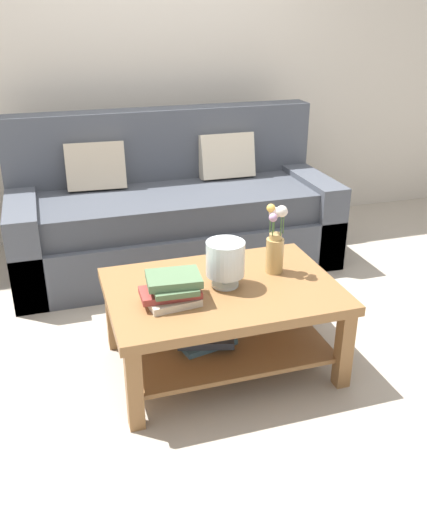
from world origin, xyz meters
name	(u,v)px	position (x,y,z in m)	size (l,w,h in m)	color
ground_plane	(208,320)	(0.00, 0.00, 0.00)	(10.00, 10.00, 0.00)	#ADA393
back_wall	(145,60)	(0.00, 1.65, 1.35)	(6.40, 0.12, 2.70)	beige
couch	(173,214)	(0.01, 0.90, 0.36)	(2.24, 0.90, 1.06)	#474C56
coffee_table	(221,309)	(-0.06, -0.45, 0.33)	(1.14, 0.78, 0.46)	olive
book_stack_main	(172,289)	(-0.33, -0.52, 0.53)	(0.29, 0.23, 0.13)	beige
glass_hurricane_vase	(225,260)	(-0.04, -0.44, 0.60)	(0.19, 0.19, 0.23)	silver
flower_pitcher	(275,243)	(0.25, -0.37, 0.63)	(0.10, 0.12, 0.37)	tan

